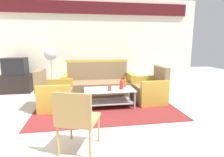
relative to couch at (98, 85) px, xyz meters
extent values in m
plane|color=beige|center=(0.15, -1.68, -0.32)|extent=(14.00, 14.00, 0.00)
cube|color=silver|center=(0.15, 1.38, 1.08)|extent=(6.52, 0.12, 2.80)
cube|color=#4C1419|center=(0.15, 1.29, 2.15)|extent=(5.76, 0.08, 0.36)
cube|color=maroon|center=(0.09, -0.70, -0.31)|extent=(3.03, 2.20, 0.01)
cube|color=#7F6647|center=(0.00, -0.05, -0.10)|extent=(1.60, 0.71, 0.42)
cube|color=#7F6647|center=(0.00, 0.27, 0.35)|extent=(1.60, 0.15, 0.48)
cube|color=#B79333|center=(0.84, -0.06, 0.00)|extent=(0.12, 0.70, 0.62)
cube|color=#B79333|center=(-0.84, -0.05, 0.00)|extent=(0.12, 0.70, 0.62)
cube|color=#B79333|center=(0.00, 0.27, 0.62)|extent=(1.64, 0.11, 0.06)
cube|color=#7F6647|center=(-0.98, -0.69, -0.11)|extent=(0.68, 0.63, 0.40)
cube|color=#7F6647|center=(-1.29, -0.68, 0.32)|extent=(0.14, 0.60, 0.45)
cube|color=#B79333|center=(-0.96, -0.37, -0.02)|extent=(0.66, 0.13, 0.58)
cube|color=#B79333|center=(-0.99, -1.02, -0.02)|extent=(0.66, 0.13, 0.58)
cube|color=#7F6647|center=(1.16, -0.60, -0.11)|extent=(0.70, 0.64, 0.40)
cube|color=#7F6647|center=(1.47, -0.59, 0.32)|extent=(0.16, 0.61, 0.45)
cube|color=#B79333|center=(1.18, -0.93, -0.02)|extent=(0.66, 0.14, 0.58)
cube|color=#B79333|center=(1.14, -0.28, -0.02)|extent=(0.66, 0.14, 0.58)
cube|color=silver|center=(0.17, -0.79, 0.09)|extent=(1.10, 0.60, 0.02)
cube|color=#9E9EA5|center=(0.17, -0.79, -0.19)|extent=(1.00, 0.52, 0.02)
cylinder|color=#9E9EA5|center=(-0.34, -0.53, -0.11)|extent=(0.04, 0.04, 0.40)
cylinder|color=#9E9EA5|center=(0.68, -0.53, -0.11)|extent=(0.04, 0.04, 0.40)
cylinder|color=#9E9EA5|center=(-0.34, -1.05, -0.11)|extent=(0.04, 0.04, 0.40)
cylinder|color=#9E9EA5|center=(0.68, -1.05, -0.11)|extent=(0.04, 0.04, 0.40)
cylinder|color=red|center=(0.43, -0.84, 0.18)|extent=(0.08, 0.08, 0.18)
cylinder|color=red|center=(0.43, -0.84, 0.31)|extent=(0.03, 0.03, 0.08)
cylinder|color=#D85919|center=(0.57, -0.62, 0.18)|extent=(0.07, 0.07, 0.17)
cylinder|color=#D85919|center=(0.57, -0.62, 0.30)|extent=(0.03, 0.03, 0.07)
cylinder|color=red|center=(0.16, -0.92, 0.14)|extent=(0.08, 0.08, 0.10)
cube|color=black|center=(-2.28, 0.87, -0.06)|extent=(0.80, 0.50, 0.52)
cube|color=black|center=(-2.28, 0.87, 0.44)|extent=(0.61, 0.45, 0.48)
cube|color=black|center=(-2.28, 1.10, 0.44)|extent=(0.51, 0.02, 0.36)
cylinder|color=#2D2D33|center=(-1.31, 0.92, -0.30)|extent=(0.32, 0.32, 0.03)
cylinder|color=#B2B2B7|center=(-1.31, 0.92, 0.19)|extent=(0.03, 0.03, 0.95)
sphere|color=#B2B2B7|center=(-1.31, 0.92, 0.77)|extent=(0.36, 0.36, 0.36)
cube|color=#AD844C|center=(-0.46, -2.35, 0.10)|extent=(0.61, 0.61, 0.04)
cube|color=#AD844C|center=(-0.53, -2.56, 0.32)|extent=(0.47, 0.20, 0.40)
cylinder|color=#AD844C|center=(-0.59, -2.09, -0.11)|extent=(0.03, 0.03, 0.42)
cylinder|color=#AD844C|center=(-0.19, -2.22, -0.11)|extent=(0.03, 0.03, 0.42)
cylinder|color=#AD844C|center=(-0.73, -2.48, -0.11)|extent=(0.03, 0.03, 0.42)
cylinder|color=#AD844C|center=(-0.33, -2.62, -0.11)|extent=(0.03, 0.03, 0.42)
camera|label=1|loc=(-0.39, -4.68, 1.10)|focal=29.44mm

